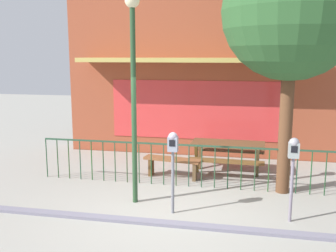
{
  "coord_description": "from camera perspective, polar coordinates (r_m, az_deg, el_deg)",
  "views": [
    {
      "loc": [
        1.37,
        -6.71,
        2.9
      ],
      "look_at": [
        -0.41,
        2.01,
        1.29
      ],
      "focal_mm": 41.66,
      "sensor_mm": 36.0,
      "label": 1
    }
  ],
  "objects": [
    {
      "name": "ground",
      "position": [
        7.44,
        0.02,
        -12.7
      ],
      "size": [
        40.0,
        40.0,
        0.0
      ],
      "primitive_type": "plane",
      "color": "gray"
    },
    {
      "name": "pub_storefront",
      "position": [
        11.42,
        4.75,
        10.42
      ],
      "size": [
        7.91,
        1.42,
        5.93
      ],
      "color": "#512D1F",
      "rests_on": "ground"
    },
    {
      "name": "patio_fence_front",
      "position": [
        8.72,
        2.14,
        -4.63
      ],
      "size": [
        6.67,
        0.04,
        0.97
      ],
      "color": "#264932",
      "rests_on": "ground"
    },
    {
      "name": "picnic_table_left",
      "position": [
        9.84,
        8.74,
        -3.33
      ],
      "size": [
        1.84,
        1.42,
        0.79
      ],
      "color": "brown",
      "rests_on": "ground"
    },
    {
      "name": "patio_bench",
      "position": [
        9.41,
        0.67,
        -5.47
      ],
      "size": [
        1.43,
        0.53,
        0.48
      ],
      "color": "brown",
      "rests_on": "ground"
    },
    {
      "name": "parking_meter_near",
      "position": [
        7.08,
        17.87,
        -4.38
      ],
      "size": [
        0.18,
        0.17,
        1.52
      ],
      "color": "slate",
      "rests_on": "ground"
    },
    {
      "name": "parking_meter_far",
      "position": [
        7.1,
        0.72,
        -3.69
      ],
      "size": [
        0.18,
        0.17,
        1.54
      ],
      "color": "slate",
      "rests_on": "ground"
    },
    {
      "name": "street_tree",
      "position": [
        8.45,
        17.67,
        15.66
      ],
      "size": [
        2.81,
        2.81,
        5.2
      ],
      "color": "brown",
      "rests_on": "ground"
    },
    {
      "name": "street_lamp",
      "position": [
        7.49,
        -5.11,
        8.13
      ],
      "size": [
        0.28,
        0.28,
        4.04
      ],
      "color": "#274729",
      "rests_on": "ground"
    },
    {
      "name": "curb_edge",
      "position": [
        7.01,
        -0.81,
        -14.22
      ],
      "size": [
        11.07,
        0.2,
        0.11
      ],
      "primitive_type": "cube",
      "color": "slate",
      "rests_on": "ground"
    }
  ]
}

